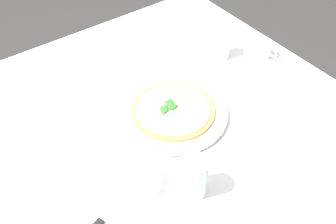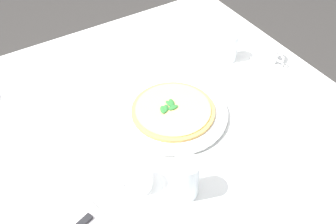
% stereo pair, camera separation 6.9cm
% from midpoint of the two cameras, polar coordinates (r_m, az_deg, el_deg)
% --- Properties ---
extents(dining_table, '(1.22, 1.22, 0.72)m').
position_cam_midpoint_polar(dining_table, '(1.36, -2.13, -4.34)').
color(dining_table, white).
rests_on(dining_table, ground_plane).
extents(pizza_plate, '(0.35, 0.35, 0.02)m').
position_cam_midpoint_polar(pizza_plate, '(1.28, -0.82, -0.15)').
color(pizza_plate, white).
rests_on(pizza_plate, dining_table).
extents(pizza, '(0.27, 0.27, 0.02)m').
position_cam_midpoint_polar(pizza, '(1.27, -0.84, 0.30)').
color(pizza, tan).
rests_on(pizza, pizza_plate).
extents(coffee_cup_near_left, '(0.13, 0.13, 0.07)m').
position_cam_midpoint_polar(coffee_cup_near_left, '(1.54, 12.08, 8.79)').
color(coffee_cup_near_left, white).
rests_on(coffee_cup_near_left, dining_table).
extents(coffee_cup_near_right, '(0.13, 0.13, 0.06)m').
position_cam_midpoint_polar(coffee_cup_near_right, '(1.08, -5.02, -10.11)').
color(coffee_cup_near_right, white).
rests_on(coffee_cup_near_right, dining_table).
extents(water_glass_back_corner, '(0.07, 0.07, 0.13)m').
position_cam_midpoint_polar(water_glass_back_corner, '(1.05, 1.90, -9.68)').
color(water_glass_back_corner, white).
rests_on(water_glass_back_corner, dining_table).
extents(water_glass_far_right, '(0.07, 0.07, 0.11)m').
position_cam_midpoint_polar(water_glass_far_right, '(1.51, 6.40, 9.44)').
color(water_glass_far_right, white).
rests_on(water_glass_far_right, dining_table).
extents(menu_card, '(0.08, 0.04, 0.06)m').
position_cam_midpoint_polar(menu_card, '(1.44, 13.08, 5.69)').
color(menu_card, white).
rests_on(menu_card, dining_table).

